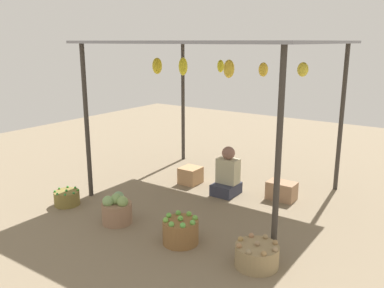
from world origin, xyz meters
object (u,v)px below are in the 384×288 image
(vendor_person, at_px, (227,176))
(basket_cabbages, at_px, (117,210))
(basket_potatoes, at_px, (257,255))
(basket_green_chilies, at_px, (67,198))
(wooden_crate_near_vendor, at_px, (191,175))
(wooden_crate_stacked_rear, at_px, (282,191))
(basket_green_apples, at_px, (181,231))

(vendor_person, relative_size, basket_cabbages, 1.87)
(basket_cabbages, height_order, basket_potatoes, basket_cabbages)
(basket_green_chilies, xyz_separation_m, wooden_crate_near_vendor, (0.98, 1.84, 0.03))
(basket_potatoes, bearing_deg, wooden_crate_stacked_rear, 105.31)
(basket_green_chilies, height_order, basket_cabbages, basket_cabbages)
(basket_green_chilies, distance_m, wooden_crate_near_vendor, 2.09)
(basket_cabbages, relative_size, wooden_crate_stacked_rear, 0.97)
(basket_green_apples, distance_m, wooden_crate_stacked_rear, 2.08)
(vendor_person, xyz_separation_m, basket_cabbages, (-0.68, -1.79, -0.11))
(vendor_person, distance_m, wooden_crate_stacked_rear, 0.87)
(basket_green_apples, bearing_deg, basket_green_chilies, -179.65)
(basket_green_chilies, bearing_deg, vendor_person, 45.38)
(basket_green_chilies, height_order, basket_potatoes, basket_potatoes)
(basket_cabbages, xyz_separation_m, basket_green_apples, (1.04, 0.03, -0.03))
(basket_cabbages, distance_m, wooden_crate_stacked_rear, 2.55)
(basket_green_chilies, bearing_deg, basket_green_apples, 0.35)
(basket_cabbages, height_order, wooden_crate_near_vendor, basket_cabbages)
(vendor_person, distance_m, wooden_crate_near_vendor, 0.79)
(vendor_person, relative_size, basket_green_apples, 1.78)
(basket_green_chilies, distance_m, basket_cabbages, 1.07)
(basket_green_chilies, relative_size, basket_cabbages, 0.90)
(basket_green_chilies, bearing_deg, basket_potatoes, 1.13)
(basket_green_apples, xyz_separation_m, wooden_crate_stacked_rear, (0.45, 2.03, -0.01))
(basket_cabbages, relative_size, basket_green_apples, 0.95)
(vendor_person, bearing_deg, basket_green_chilies, -134.62)
(basket_potatoes, bearing_deg, basket_green_chilies, -178.87)
(vendor_person, height_order, basket_green_apples, vendor_person)
(vendor_person, height_order, basket_green_chilies, vendor_person)
(wooden_crate_stacked_rear, bearing_deg, basket_cabbages, -125.97)
(basket_green_chilies, relative_size, basket_green_apples, 0.85)
(basket_potatoes, bearing_deg, basket_cabbages, -177.77)
(basket_green_chilies, bearing_deg, wooden_crate_near_vendor, 62.11)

